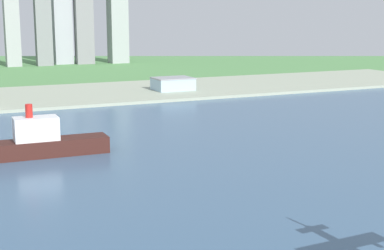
# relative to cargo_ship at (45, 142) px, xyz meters

# --- Properties ---
(ground_plane) EXTENTS (2400.00, 2400.00, 0.00)m
(ground_plane) POSITION_rel_cargo_ship_xyz_m (39.01, 21.20, -7.44)
(ground_plane) COLOR #50874A
(water_bay) EXTENTS (840.00, 360.00, 0.15)m
(water_bay) POSITION_rel_cargo_ship_xyz_m (39.01, -38.80, -7.36)
(water_bay) COLOR #385675
(water_bay) RESTS_ON ground
(industrial_pier) EXTENTS (840.00, 140.00, 2.50)m
(industrial_pier) POSITION_rel_cargo_ship_xyz_m (39.01, 211.20, -6.19)
(industrial_pier) COLOR #98A18B
(industrial_pier) RESTS_ON ground
(cargo_ship) EXTENTS (60.42, 16.42, 26.75)m
(cargo_ship) POSITION_rel_cargo_ship_xyz_m (0.00, 0.00, 0.00)
(cargo_ship) COLOR #381914
(cargo_ship) RESTS_ON water_bay
(warehouse_annex) EXTENTS (34.83, 27.73, 11.47)m
(warehouse_annex) POSITION_rel_cargo_ship_xyz_m (153.38, 195.65, 0.82)
(warehouse_annex) COLOR #99BCD1
(warehouse_annex) RESTS_ON industrial_pier
(distant_skyline) EXTENTS (334.43, 73.10, 157.64)m
(distant_skyline) POSITION_rel_cargo_ship_xyz_m (71.79, 538.04, 59.23)
(distant_skyline) COLOR #9E9C9F
(distant_skyline) RESTS_ON ground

